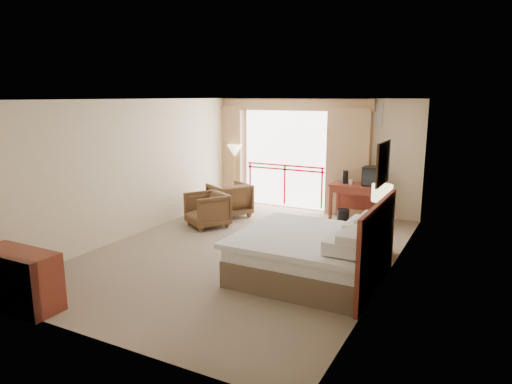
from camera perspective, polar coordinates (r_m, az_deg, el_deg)
The scene contains 29 objects.
floor at distance 8.35m, azimuth -1.17°, elevation -7.36°, with size 7.00×7.00×0.00m, color #7F6C58.
ceiling at distance 7.88m, azimuth -1.26°, elevation 11.51°, with size 7.00×7.00×0.00m, color white.
wall_back at distance 11.16m, azimuth 7.50°, elevation 4.58°, with size 5.00×5.00×0.00m, color beige.
wall_front at distance 5.29m, azimuth -19.84°, elevation -4.22°, with size 5.00×5.00×0.00m, color beige.
wall_left at distance 9.45m, azimuth -14.64°, elevation 2.98°, with size 7.00×7.00×0.00m, color beige.
wall_right at distance 7.16m, azimuth 16.60°, elevation 0.10°, with size 7.00×7.00×0.00m, color beige.
balcony_door at distance 11.46m, azimuth 3.68°, elevation 4.09°, with size 2.40×2.40×0.00m, color white.
balcony_railing at distance 11.50m, azimuth 3.61°, elevation 2.17°, with size 2.09×0.03×1.02m.
curtain_left at distance 12.10m, azimuth -3.75°, elevation 4.75°, with size 1.00×0.26×2.50m, color #97704B.
curtain_right at distance 10.77m, azimuth 11.46°, elevation 3.65°, with size 1.00×0.26×2.50m, color #97704B.
valance at distance 11.27m, azimuth 3.56°, elevation 10.85°, with size 4.40×0.22×0.28m, color #97704B.
hvac_vent at distance 10.68m, azimuth 14.24°, elevation 9.38°, with size 0.50×0.04×0.50m, color silver.
bed at distance 7.12m, azimuth 7.16°, elevation -7.70°, with size 2.13×2.06×0.97m.
headboard at distance 6.78m, azimuth 14.91°, elevation -6.60°, with size 0.06×2.10×1.30m, color maroon.
framed_art at distance 6.50m, azimuth 15.57°, elevation 3.48°, with size 0.04×0.72×0.60m.
nightstand at distance 8.34m, azimuth 15.10°, elevation -5.60°, with size 0.43×0.51×0.61m, color maroon.
table_lamp at distance 8.19m, azimuth 15.47°, elevation -0.20°, with size 0.36×0.36×0.63m.
phone at distance 8.11m, azimuth 14.65°, elevation -3.51°, with size 0.19×0.15×0.09m, color black.
desk at distance 10.46m, azimuth 12.93°, elevation -0.03°, with size 1.27×0.61×0.83m.
tv at distance 10.26m, azimuth 14.56°, elevation 1.89°, with size 0.47×0.37×0.43m.
coffee_maker at distance 10.44m, azimuth 11.08°, elevation 1.84°, with size 0.13×0.13×0.29m, color black.
cup at distance 10.36m, azimuth 11.77°, elevation 1.24°, with size 0.08×0.08×0.11m, color white.
wastebasket at distance 10.17m, azimuth 10.82°, elevation -3.05°, with size 0.27×0.27×0.33m, color black.
armchair_far at distance 10.73m, azimuth -3.31°, elevation -2.98°, with size 0.83×0.86×0.78m, color #4C3421.
armchair_near at distance 9.93m, azimuth -6.07°, elevation -4.27°, with size 0.78×0.81×0.73m, color #4C3421.
side_table at distance 10.44m, azimuth -7.01°, elevation -1.60°, with size 0.45×0.45×0.49m.
book at distance 10.40m, azimuth -7.03°, elevation -0.76°, with size 0.16×0.21×0.02m, color white.
floor_lamp at distance 11.75m, azimuth -2.68°, elevation 4.89°, with size 0.39×0.39×1.54m.
dresser at distance 6.85m, azimuth -27.55°, elevation -9.70°, with size 1.17×0.50×0.78m.
Camera 1 is at (3.80, -6.90, 2.76)m, focal length 32.00 mm.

